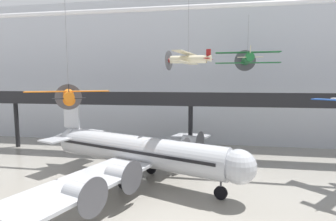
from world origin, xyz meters
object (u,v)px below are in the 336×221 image
at_px(airliner_silver_main, 135,151).
at_px(suspended_plane_green_biplane, 247,59).
at_px(suspended_plane_cream_biplane, 188,59).
at_px(suspended_plane_orange_highwing, 69,96).

bearing_deg(airliner_silver_main, suspended_plane_green_biplane, 55.95).
height_order(airliner_silver_main, suspended_plane_cream_biplane, suspended_plane_cream_biplane).
relative_size(airliner_silver_main, suspended_plane_green_biplane, 3.54).
distance_m(suspended_plane_cream_biplane, suspended_plane_green_biplane, 10.94).
relative_size(suspended_plane_cream_biplane, suspended_plane_green_biplane, 0.88).
bearing_deg(suspended_plane_orange_highwing, airliner_silver_main, -78.06).
distance_m(airliner_silver_main, suspended_plane_cream_biplane, 12.06).
xyz_separation_m(suspended_plane_cream_biplane, suspended_plane_green_biplane, (7.49, 7.95, 0.58)).
bearing_deg(suspended_plane_orange_highwing, suspended_plane_green_biplane, -82.78).
bearing_deg(suspended_plane_cream_biplane, suspended_plane_green_biplane, -120.36).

